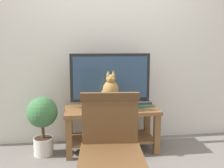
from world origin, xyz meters
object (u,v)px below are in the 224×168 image
(wooden_chair, at_px, (111,144))
(cat, at_px, (111,93))
(tv, at_px, (110,79))
(media_box, at_px, (110,108))
(tv_stand, at_px, (111,121))
(book_stack, at_px, (142,104))
(potted_plant, at_px, (42,119))

(wooden_chair, bearing_deg, cat, 82.18)
(tv, xyz_separation_m, media_box, (-0.02, -0.16, -0.31))
(tv_stand, relative_size, book_stack, 5.09)
(book_stack, bearing_deg, tv_stand, -175.31)
(wooden_chair, bearing_deg, tv_stand, 81.65)
(media_box, bearing_deg, cat, -85.25)
(tv, bearing_deg, tv_stand, -90.02)
(media_box, distance_m, wooden_chair, 1.07)
(wooden_chair, bearing_deg, potted_plant, 119.78)
(book_stack, bearing_deg, media_box, -164.86)
(tv_stand, height_order, tv, tv)
(tv, height_order, cat, tv)
(tv, bearing_deg, book_stack, -8.23)
(tv_stand, bearing_deg, potted_plant, -178.21)
(book_stack, bearing_deg, cat, -162.90)
(cat, relative_size, potted_plant, 0.60)
(tv, bearing_deg, potted_plant, -172.11)
(cat, bearing_deg, tv_stand, 75.81)
(media_box, distance_m, cat, 0.18)
(tv_stand, xyz_separation_m, media_box, (-0.02, -0.08, 0.19))
(book_stack, height_order, potted_plant, potted_plant)
(tv_stand, distance_m, book_stack, 0.43)
(tv_stand, bearing_deg, media_box, -107.51)
(tv_stand, distance_m, potted_plant, 0.81)
(media_box, distance_m, book_stack, 0.42)
(tv_stand, distance_m, tv, 0.51)
(tv_stand, bearing_deg, tv, 89.98)
(potted_plant, bearing_deg, tv_stand, 1.79)
(tv, xyz_separation_m, book_stack, (0.38, -0.06, -0.31))
(tv, height_order, media_box, tv)
(tv_stand, height_order, potted_plant, potted_plant)
(media_box, height_order, cat, cat)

